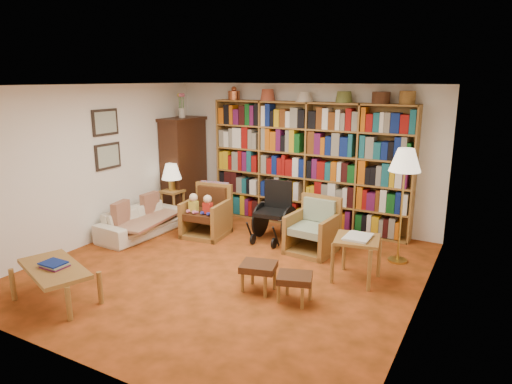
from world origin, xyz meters
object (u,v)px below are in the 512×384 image
Objects in this scene: side_table_papers at (357,244)px; footstool_a at (259,269)px; floor_lamp at (405,165)px; armchair_leather at (209,214)px; armchair_sage at (314,231)px; side_table_lamp at (173,198)px; coffee_table at (54,271)px; sofa at (142,221)px; wheelchair at (274,213)px; footstool_b at (295,280)px.

side_table_papers is 1.33m from footstool_a.
floor_lamp is at bearing 68.79° from side_table_papers.
armchair_leather is 0.52× the size of floor_lamp.
armchair_sage is 1.65× the size of footstool_a.
floor_lamp is at bearing 5.96° from armchair_leather.
armchair_sage is 1.67m from floor_lamp.
side_table_lamp is 2.94m from armchair_sage.
footstool_a is (-0.97, -0.89, -0.20)m from side_table_papers.
side_table_lamp is at bearing 165.73° from side_table_papers.
coffee_table is (-2.04, -3.04, 0.08)m from armchair_sage.
sofa is at bearing -167.75° from floor_lamp.
side_table_papers is (1.64, -0.90, 0.05)m from wheelchair.
coffee_table is at bearing -111.84° from wheelchair.
footstool_b is at bearing -115.94° from side_table_papers.
floor_lamp reaches higher than armchair_leather.
coffee_table is (-3.28, -3.22, -1.03)m from floor_lamp.
sofa is 3.72m from side_table_papers.
footstool_b is (0.42, -1.68, -0.04)m from armchair_sage.
side_table_lamp reaches higher than footstool_b.
floor_lamp is 1.40× the size of coffee_table.
armchair_leather is 1.33× the size of side_table_papers.
side_table_lamp is 0.65× the size of armchair_leather.
side_table_lamp is at bearing 150.33° from footstool_b.
floor_lamp is at bearing 66.34° from footstool_b.
sofa is 3.17× the size of footstool_a.
armchair_sage is at bearing -11.89° from wheelchair.
armchair_sage is at bearing 56.08° from coffee_table.
armchair_sage is 0.70× the size of coffee_table.
footstool_a is at bearing -40.06° from armchair_leather.
side_table_lamp is 0.67× the size of armchair_sage.
floor_lamp is 4.71m from coffee_table.
wheelchair is 1.49× the size of side_table_papers.
floor_lamp reaches higher than side_table_papers.
coffee_table is at bearing -93.89° from armchair_leather.
sofa reaches higher than footstool_b.
wheelchair is at bearing 151.39° from side_table_papers.
sofa is 2.89m from footstool_a.
footstool_b is (3.35, -1.91, -0.12)m from side_table_lamp.
coffee_table is (-0.20, -2.89, 0.04)m from armchair_leather.
side_table_lamp is 2.17m from wheelchair.
side_table_papers is 1.32× the size of footstool_b.
armchair_leather is at bearing -164.22° from wheelchair.
armchair_sage is 3.66m from coffee_table.
side_table_papers reaches higher than sofa.
footstool_a is 1.02× the size of footstool_b.
wheelchair is 0.59× the size of floor_lamp.
floor_lamp is at bearing 0.43° from wheelchair.
side_table_papers is 3.73m from coffee_table.
footstool_b is at bearing 28.93° from coffee_table.
coffee_table is (-1.28, -3.20, -0.05)m from wheelchair.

